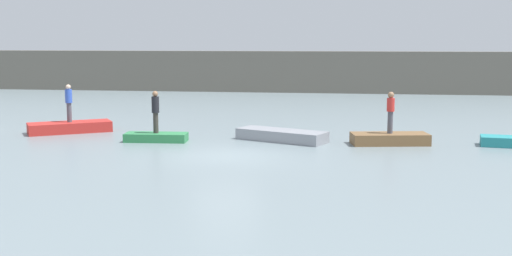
% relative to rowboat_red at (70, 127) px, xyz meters
% --- Properties ---
extents(ground_plane, '(120.00, 120.00, 0.00)m').
position_rel_rowboat_red_xyz_m(ground_plane, '(8.45, -4.78, -0.25)').
color(ground_plane, slate).
extents(embankment_wall, '(80.00, 1.20, 3.40)m').
position_rel_rowboat_red_xyz_m(embankment_wall, '(8.45, 24.23, 1.45)').
color(embankment_wall, '#666056').
rests_on(embankment_wall, ground_plane).
extents(rowboat_red, '(3.86, 3.12, 0.50)m').
position_rel_rowboat_red_xyz_m(rowboat_red, '(0.00, 0.00, 0.00)').
color(rowboat_red, red).
rests_on(rowboat_red, ground_plane).
extents(rowboat_green, '(2.72, 1.17, 0.37)m').
position_rel_rowboat_red_xyz_m(rowboat_green, '(4.83, -1.94, -0.06)').
color(rowboat_green, '#2D7F47').
rests_on(rowboat_green, ground_plane).
extents(rowboat_grey, '(4.13, 2.73, 0.48)m').
position_rel_rowboat_red_xyz_m(rowboat_grey, '(10.15, -1.00, -0.01)').
color(rowboat_grey, gray).
rests_on(rowboat_grey, ground_plane).
extents(rowboat_brown, '(3.34, 1.79, 0.47)m').
position_rel_rowboat_red_xyz_m(rowboat_brown, '(14.72, -1.21, -0.01)').
color(rowboat_brown, brown).
rests_on(rowboat_brown, ground_plane).
extents(person_blue_shirt, '(0.32, 0.32, 1.77)m').
position_rel_rowboat_red_xyz_m(person_blue_shirt, '(0.00, 0.00, 1.24)').
color(person_blue_shirt, '#4C4C56').
rests_on(person_blue_shirt, rowboat_red).
extents(person_red_shirt, '(0.32, 0.32, 1.74)m').
position_rel_rowboat_red_xyz_m(person_red_shirt, '(14.72, -1.21, 1.20)').
color(person_red_shirt, '#4C4C56').
rests_on(person_red_shirt, rowboat_brown).
extents(person_dark_shirt, '(0.32, 0.32, 1.81)m').
position_rel_rowboat_red_xyz_m(person_dark_shirt, '(4.83, -1.94, 1.13)').
color(person_dark_shirt, '#38332D').
rests_on(person_dark_shirt, rowboat_green).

